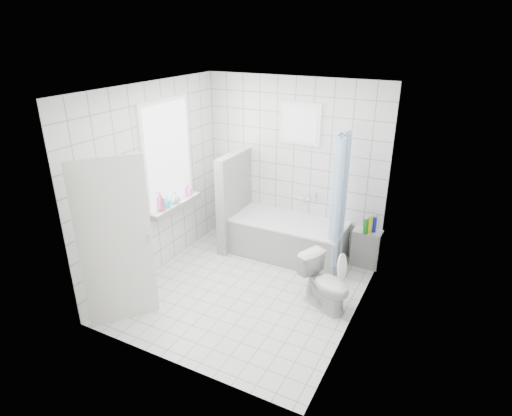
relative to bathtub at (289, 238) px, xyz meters
The scene contains 19 objects.
ground 1.17m from the bathtub, 95.95° to the right, with size 3.00×3.00×0.00m, color white.
ceiling 2.57m from the bathtub, 95.95° to the right, with size 3.00×3.00×0.00m, color white.
wall_back 1.08m from the bathtub, 107.36° to the left, with size 2.80×0.02×2.60m, color white.
wall_front 2.81m from the bathtub, 92.56° to the right, with size 2.80×0.02×2.60m, color white.
wall_left 2.14m from the bathtub, 143.44° to the right, with size 0.02×3.00×2.60m, color white.
wall_right 1.98m from the bathtub, 41.25° to the right, with size 0.02×3.00×2.60m, color white.
window_left 2.14m from the bathtub, 150.74° to the right, with size 0.01×0.90×1.40m, color white.
window_back 1.69m from the bathtub, 92.99° to the left, with size 0.50×0.01×0.50m, color white.
window_sill 1.74m from the bathtub, 149.97° to the right, with size 0.18×1.02×0.08m, color white.
door 2.65m from the bathtub, 116.18° to the right, with size 0.04×0.80×2.00m, color silver.
bathtub is the anchor object (origin of this frame).
partition_wall 1.01m from the bathtub, behind, with size 0.15×0.85×1.50m, color white.
tiled_ledge 1.14m from the bathtub, 12.95° to the left, with size 0.40×0.24×0.55m, color white.
toilet 1.33m from the bathtub, 46.82° to the right, with size 0.38×0.66×0.67m, color white.
curtain_rod 1.88m from the bathtub, ahead, with size 0.02×0.02×0.80m, color silver.
shower_curtain 1.13m from the bathtub, 11.32° to the right, with size 0.14×0.48×1.78m, color #417CC1, non-canonical shape.
tub_faucet 0.66m from the bathtub, 73.38° to the left, with size 0.18×0.06×0.06m, color silver.
sill_bottles 1.83m from the bathtub, 147.53° to the right, with size 0.20×0.77×0.27m.
ledge_bottles 1.21m from the bathtub, 10.16° to the left, with size 0.15×0.18×0.26m.
Camera 1 is at (2.30, -4.18, 3.23)m, focal length 30.00 mm.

